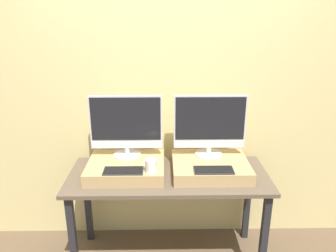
# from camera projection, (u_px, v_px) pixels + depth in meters

# --- Properties ---
(wall_back) EXTENTS (8.00, 0.04, 2.60)m
(wall_back) POSITION_uv_depth(u_px,v_px,m) (168.00, 96.00, 2.70)
(wall_back) COLOR #DBC684
(wall_back) RESTS_ON ground_plane
(workbench) EXTENTS (1.53, 0.62, 0.78)m
(workbench) POSITION_uv_depth(u_px,v_px,m) (168.00, 185.00, 2.54)
(workbench) COLOR brown
(workbench) RESTS_ON ground_plane
(wooden_riser_left) EXTENTS (0.58, 0.48, 0.10)m
(wooden_riser_left) POSITION_uv_depth(u_px,v_px,m) (126.00, 167.00, 2.51)
(wooden_riser_left) COLOR tan
(wooden_riser_left) RESTS_ON workbench
(monitor_left) EXTENTS (0.56, 0.22, 0.49)m
(monitor_left) POSITION_uv_depth(u_px,v_px,m) (126.00, 125.00, 2.53)
(monitor_left) COLOR silver
(monitor_left) RESTS_ON wooden_riser_left
(keyboard_left) EXTENTS (0.28, 0.13, 0.01)m
(keyboard_left) POSITION_uv_depth(u_px,v_px,m) (123.00, 171.00, 2.34)
(keyboard_left) COLOR #2D2D2D
(keyboard_left) RESTS_ON wooden_riser_left
(mug) EXTENTS (0.09, 0.09, 0.09)m
(mug) POSITION_uv_depth(u_px,v_px,m) (151.00, 166.00, 2.33)
(mug) COLOR white
(mug) RESTS_ON wooden_riser_left
(wooden_riser_right) EXTENTS (0.58, 0.48, 0.10)m
(wooden_riser_right) POSITION_uv_depth(u_px,v_px,m) (210.00, 167.00, 2.52)
(wooden_riser_right) COLOR tan
(wooden_riser_right) RESTS_ON workbench
(monitor_right) EXTENTS (0.56, 0.22, 0.49)m
(monitor_right) POSITION_uv_depth(u_px,v_px,m) (210.00, 125.00, 2.54)
(monitor_right) COLOR silver
(monitor_right) RESTS_ON wooden_riser_right
(keyboard_right) EXTENTS (0.28, 0.13, 0.01)m
(keyboard_right) POSITION_uv_depth(u_px,v_px,m) (214.00, 170.00, 2.35)
(keyboard_right) COLOR #2D2D2D
(keyboard_right) RESTS_ON wooden_riser_right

